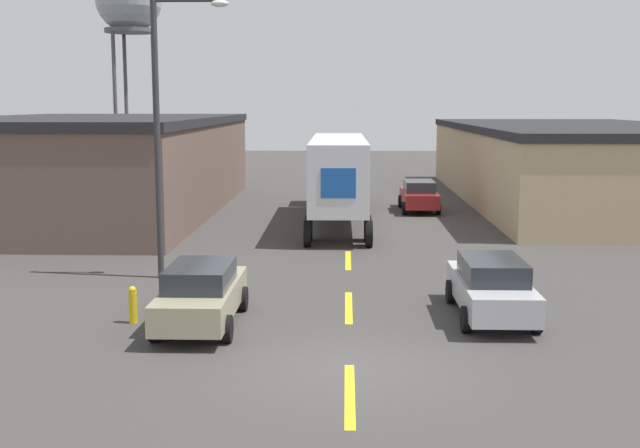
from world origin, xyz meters
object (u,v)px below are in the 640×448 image
at_px(parked_car_left_near, 201,294).
at_px(fire_hydrant, 133,305).
at_px(parked_car_right_near, 491,287).
at_px(semi_truck, 338,171).
at_px(water_tower, 129,3).
at_px(street_lamp, 165,119).
at_px(parked_car_right_far, 419,195).

xyz_separation_m(parked_car_left_near, fire_hydrant, (-1.82, 0.17, -0.35)).
xyz_separation_m(parked_car_left_near, parked_car_right_near, (7.51, 1.03, 0.00)).
bearing_deg(semi_truck, water_tower, 124.85).
height_order(water_tower, street_lamp, water_tower).
xyz_separation_m(semi_truck, water_tower, (-15.66, 22.07, 10.50)).
relative_size(parked_car_right_near, street_lamp, 0.54).
height_order(parked_car_right_near, street_lamp, street_lamp).
height_order(street_lamp, fire_hydrant, street_lamp).
bearing_deg(water_tower, parked_car_right_near, -63.16).
bearing_deg(semi_truck, parked_car_left_near, -100.79).
bearing_deg(street_lamp, parked_car_right_far, 60.08).
relative_size(street_lamp, fire_hydrant, 9.20).
bearing_deg(fire_hydrant, parked_car_right_far, 67.16).
height_order(parked_car_right_far, fire_hydrant, parked_car_right_far).
relative_size(water_tower, fire_hydrant, 16.09).
xyz_separation_m(parked_car_right_far, street_lamp, (-9.61, -16.69, 4.28)).
xyz_separation_m(parked_car_right_far, water_tower, (-19.87, 17.97, 12.12)).
height_order(semi_truck, water_tower, water_tower).
height_order(parked_car_left_near, parked_car_right_near, same).
bearing_deg(water_tower, parked_car_left_near, -72.96).
height_order(semi_truck, fire_hydrant, semi_truck).
bearing_deg(semi_truck, street_lamp, -113.71).
distance_m(semi_truck, water_tower, 29.03).
height_order(parked_car_right_far, street_lamp, street_lamp).
xyz_separation_m(parked_car_left_near, parked_car_right_far, (7.51, 22.33, 0.00)).
distance_m(semi_truck, parked_car_right_far, 6.09).
bearing_deg(fire_hydrant, water_tower, 104.72).
bearing_deg(water_tower, parked_car_right_far, -42.13).
distance_m(parked_car_right_near, water_tower, 45.65).
height_order(parked_car_right_near, parked_car_right_far, same).
distance_m(parked_car_right_far, street_lamp, 19.73).
relative_size(water_tower, street_lamp, 1.75).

